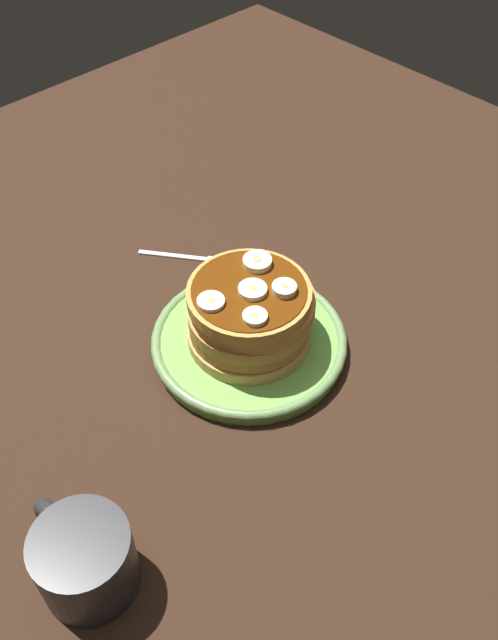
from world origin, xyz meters
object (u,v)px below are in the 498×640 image
(plate, at_px, (249,341))
(banana_slice_1, at_px, (284,289))
(banana_slice_3, at_px, (211,302))
(pancake_stack, at_px, (249,315))
(banana_slice_0, at_px, (252,291))
(banana_slice_2, at_px, (257,262))
(coffee_mug, at_px, (83,558))
(fork, at_px, (191,257))
(banana_slice_4, at_px, (255,317))

(plate, relative_size, banana_slice_1, 8.46)
(banana_slice_3, bearing_deg, plate, -106.03)
(pancake_stack, distance_m, banana_slice_0, 0.04)
(banana_slice_0, distance_m, banana_slice_2, 0.05)
(pancake_stack, height_order, coffee_mug, pancake_stack)
(banana_slice_1, bearing_deg, banana_slice_2, -10.15)
(plate, bearing_deg, pancake_stack, 176.62)
(banana_slice_0, bearing_deg, coffee_mug, 107.51)
(plate, bearing_deg, coffee_mug, 108.41)
(coffee_mug, bearing_deg, fork, -52.69)
(pancake_stack, height_order, fork, pancake_stack)
(banana_slice_0, xyz_separation_m, banana_slice_3, (0.02, 0.04, -0.00))
(banana_slice_1, xyz_separation_m, fork, (0.20, -0.03, -0.10))
(banana_slice_0, bearing_deg, fork, -17.69)
(fork, bearing_deg, banana_slice_4, 158.67)
(pancake_stack, xyz_separation_m, fork, (0.17, -0.05, -0.05))
(banana_slice_1, xyz_separation_m, coffee_mug, (-0.07, 0.32, -0.06))
(banana_slice_1, distance_m, banana_slice_4, 0.05)
(banana_slice_1, bearing_deg, banana_slice_4, 98.16)
(banana_slice_2, bearing_deg, banana_slice_0, 127.77)
(banana_slice_4, bearing_deg, coffee_mug, 103.05)
(pancake_stack, bearing_deg, banana_slice_2, -56.18)
(banana_slice_4, bearing_deg, banana_slice_3, 20.46)
(coffee_mug, bearing_deg, banana_slice_0, -72.49)
(banana_slice_4, distance_m, coffee_mug, 0.28)
(banana_slice_0, bearing_deg, banana_slice_2, -52.23)
(pancake_stack, distance_m, banana_slice_4, 0.06)
(banana_slice_0, relative_size, coffee_mug, 0.27)
(plate, height_order, banana_slice_2, banana_slice_2)
(pancake_stack, bearing_deg, plate, -3.38)
(banana_slice_4, height_order, fork, banana_slice_4)
(plate, height_order, coffee_mug, coffee_mug)
(plate, height_order, fork, plate)
(pancake_stack, bearing_deg, banana_slice_1, -137.55)
(banana_slice_3, relative_size, fork, 0.27)
(banana_slice_0, relative_size, banana_slice_2, 0.96)
(banana_slice_2, xyz_separation_m, fork, (0.15, -0.02, -0.10))
(plate, bearing_deg, banana_slice_2, -57.05)
(banana_slice_1, relative_size, banana_slice_2, 0.82)
(banana_slice_4, distance_m, fork, 0.24)
(banana_slice_0, height_order, banana_slice_4, same)
(pancake_stack, xyz_separation_m, coffee_mug, (-0.10, 0.30, -0.02))
(banana_slice_1, height_order, banana_slice_3, banana_slice_1)
(plate, xyz_separation_m, banana_slice_1, (-0.03, -0.03, 0.09))
(pancake_stack, relative_size, banana_slice_1, 5.50)
(banana_slice_0, height_order, fork, banana_slice_0)
(banana_slice_1, height_order, banana_slice_2, same)
(banana_slice_2, relative_size, coffee_mug, 0.28)
(banana_slice_1, height_order, banana_slice_4, banana_slice_1)
(pancake_stack, xyz_separation_m, banana_slice_2, (0.02, -0.03, 0.04))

